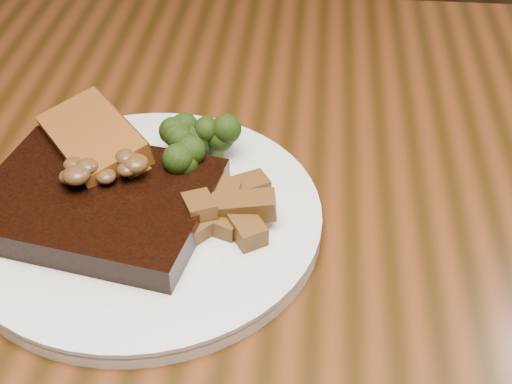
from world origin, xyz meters
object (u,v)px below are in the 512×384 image
plate (145,219)px  potato_wedges (201,220)px  chair_far (266,86)px  steak (97,203)px  garlic_bread (97,158)px  dining_table (263,278)px

plate → potato_wedges: potato_wedges is taller
potato_wedges → chair_far: bearing=89.9°
steak → potato_wedges: size_ratio=1.67×
chair_far → garlic_bread: bearing=84.3°
plate → garlic_bread: 0.08m
steak → garlic_bread: 0.07m
potato_wedges → garlic_bread: bearing=145.0°
plate → potato_wedges: (0.05, -0.02, 0.02)m
dining_table → steak: 0.19m
chair_far → steak: 0.74m
steak → dining_table: bearing=26.7°
plate → garlic_bread: bearing=133.1°
chair_far → steak: chair_far is taller
potato_wedges → steak: bearing=173.0°
dining_table → steak: steak is taller
chair_far → garlic_bread: (-0.11, -0.62, 0.29)m
garlic_bread → plate: bearing=4.2°
potato_wedges → dining_table: bearing=46.0°
chair_far → plate: (-0.05, -0.68, 0.27)m
plate → potato_wedges: bearing=-17.0°
steak → potato_wedges: steak is taller
dining_table → garlic_bread: 0.20m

